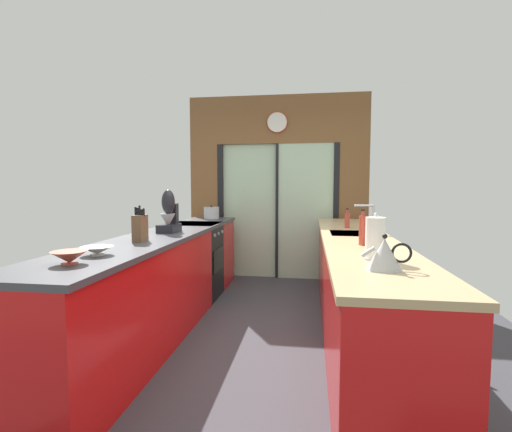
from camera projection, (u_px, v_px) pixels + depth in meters
ground_plane at (261, 320)px, 3.85m from camera, size 5.04×7.60×0.02m
back_wall_unit at (277, 176)px, 5.50m from camera, size 2.64×0.12×2.70m
left_counter_run at (159, 283)px, 3.48m from camera, size 0.62×3.80×0.92m
right_counter_run at (356, 286)px, 3.39m from camera, size 0.62×3.80×0.92m
sink_faucet at (370, 214)px, 3.56m from camera, size 0.19×0.02×0.28m
oven_range at (195, 261)px, 4.59m from camera, size 0.60×0.60×0.92m
mixing_bowl_near at (69, 257)px, 2.15m from camera, size 0.21×0.21×0.08m
mixing_bowl_far at (97, 250)px, 2.43m from camera, size 0.21×0.21×0.06m
knife_block at (140, 228)px, 3.04m from camera, size 0.09×0.14×0.30m
stand_mixer at (169, 216)px, 3.66m from camera, size 0.17×0.27×0.42m
stock_pot at (211, 213)px, 5.24m from camera, size 0.22×0.22×0.19m
kettle at (385, 254)px, 2.01m from camera, size 0.27×0.19×0.20m
soap_bottle_near at (363, 230)px, 2.85m from camera, size 0.05×0.05×0.28m
soap_bottle_far at (347, 220)px, 4.04m from camera, size 0.05×0.05×0.21m
paper_towel_roll at (375, 239)px, 2.29m from camera, size 0.14×0.14×0.29m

